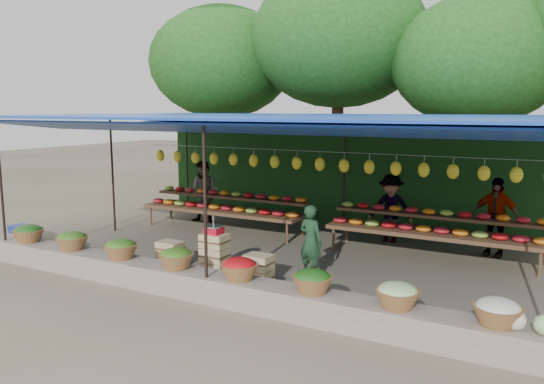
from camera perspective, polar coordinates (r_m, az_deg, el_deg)
The scene contains 16 objects.
ground at distance 10.76m, azimuth 2.05°, elevation -6.95°, with size 60.00×60.00×0.00m, color brown.
stone_curb at distance 8.44m, azimuth -6.43°, elevation -10.11°, with size 10.60×0.55×0.40m, color #6B6055.
stall_canopy at distance 10.41m, azimuth 2.29°, elevation 7.47°, with size 10.80×6.60×2.82m.
produce_baskets at distance 8.38m, azimuth -7.04°, elevation -7.64°, with size 8.98×0.58×0.34m.
netting_backdrop at distance 13.35m, azimuth 8.13°, elevation 1.57°, with size 10.60×0.06×2.50m, color #1B4D1C.
tree_row at distance 15.99m, azimuth 13.98°, elevation 15.01°, with size 16.51×5.50×7.12m.
fruit_table_left at distance 12.98m, azimuth -5.13°, elevation -1.46°, with size 4.21×0.95×0.93m.
fruit_table_right at distance 11.07m, azimuth 17.00°, elevation -3.64°, with size 4.21×0.95×0.93m.
crate_counter at distance 9.53m, azimuth -6.33°, elevation -7.16°, with size 2.35×0.35×0.77m.
weighing_scale at distance 9.39m, azimuth -6.30°, elevation -4.01°, with size 0.31×0.31×0.33m.
vendor_seated at distance 9.36m, azimuth 4.19°, elevation -5.29°, with size 0.47×0.31×1.30m, color #1B3D23.
customer_left at distance 13.83m, azimuth -7.26°, elevation -0.02°, with size 0.78×0.61×1.61m, color slate.
customer_mid at distance 12.06m, azimuth 12.65°, elevation -1.72°, with size 0.98×0.56×1.51m, color slate.
customer_right at distance 11.54m, azimuth 22.88°, elevation -2.48°, with size 0.94×0.39×1.60m, color slate.
blue_crate_front at distance 13.35m, azimuth -25.32°, elevation -3.97°, with size 0.53×0.38×0.32m, color navy.
blue_crate_back at distance 12.78m, azimuth -24.83°, elevation -4.43°, with size 0.57×0.41×0.34m, color navy.
Camera 1 is at (4.60, -9.27, 2.95)m, focal length 35.00 mm.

